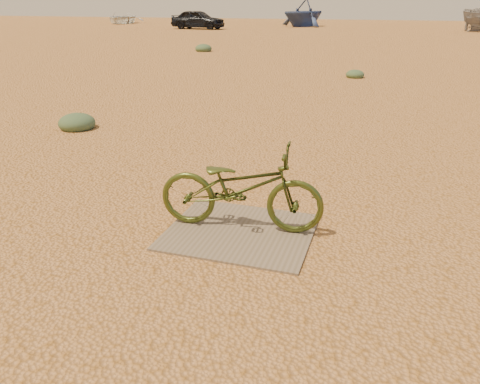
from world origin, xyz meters
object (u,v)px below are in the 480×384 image
(plywood_board, at_px, (240,232))
(boat_far_left, at_px, (304,12))
(car, at_px, (198,19))
(bicycle, at_px, (241,188))
(boat_near_left, at_px, (121,18))

(plywood_board, distance_m, boat_far_left, 41.69)
(car, relative_size, boat_far_left, 0.91)
(bicycle, height_order, boat_near_left, boat_near_left)
(bicycle, xyz_separation_m, boat_near_left, (-26.22, 41.52, 0.08))
(plywood_board, bearing_deg, bicycle, 102.38)
(plywood_board, height_order, bicycle, bicycle)
(boat_far_left, bearing_deg, plywood_board, -48.12)
(plywood_board, xyz_separation_m, boat_far_left, (-7.02, 41.08, 1.28))
(car, height_order, boat_far_left, boat_far_left)
(bicycle, distance_m, boat_near_left, 49.10)
(boat_near_left, relative_size, boat_far_left, 1.07)
(plywood_board, bearing_deg, boat_near_left, 122.24)
(plywood_board, xyz_separation_m, car, (-14.69, 34.49, 0.75))
(plywood_board, relative_size, car, 0.33)
(bicycle, distance_m, car, 37.40)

